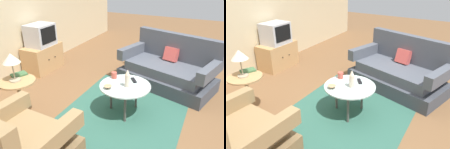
% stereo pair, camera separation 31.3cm
% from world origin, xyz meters
% --- Properties ---
extents(ground_plane, '(16.00, 16.00, 0.00)m').
position_xyz_m(ground_plane, '(0.00, 0.00, 0.00)').
color(ground_plane, brown).
extents(area_rug, '(2.16, 1.74, 0.00)m').
position_xyz_m(area_rug, '(0.09, -0.08, 0.00)').
color(area_rug, '#2D5B4C').
rests_on(area_rug, ground).
extents(armchair, '(1.00, 1.01, 0.95)m').
position_xyz_m(armchair, '(-1.41, 0.51, 0.30)').
color(armchair, brown).
rests_on(armchair, ground).
extents(couch, '(1.30, 1.85, 0.92)m').
position_xyz_m(couch, '(1.30, -0.45, 0.30)').
color(couch, '#3E424B').
rests_on(couch, ground).
extents(coffee_table, '(0.75, 0.75, 0.46)m').
position_xyz_m(coffee_table, '(0.09, -0.08, 0.42)').
color(coffee_table, '#B2C6C1').
rests_on(coffee_table, ground).
extents(side_table, '(0.49, 0.49, 0.61)m').
position_xyz_m(side_table, '(-0.67, 1.22, 0.44)').
color(side_table, tan).
rests_on(side_table, ground).
extents(tv_stand, '(0.81, 0.49, 0.55)m').
position_xyz_m(tv_stand, '(0.85, 2.12, 0.27)').
color(tv_stand, tan).
rests_on(tv_stand, ground).
extents(television, '(0.52, 0.44, 0.44)m').
position_xyz_m(television, '(0.85, 2.11, 0.77)').
color(television, '#B7B7BC').
rests_on(television, tv_stand).
extents(table_lamp, '(0.23, 0.23, 0.40)m').
position_xyz_m(table_lamp, '(-0.68, 1.24, 0.91)').
color(table_lamp, '#9E937A').
rests_on(table_lamp, side_table).
extents(vase, '(0.07, 0.07, 0.26)m').
position_xyz_m(vase, '(0.07, -0.12, 0.59)').
color(vase, beige).
rests_on(vase, coffee_table).
extents(mug, '(0.14, 0.09, 0.10)m').
position_xyz_m(mug, '(0.25, 0.17, 0.51)').
color(mug, '#B74C3D').
rests_on(mug, coffee_table).
extents(bowl, '(0.12, 0.12, 0.04)m').
position_xyz_m(bowl, '(-0.10, 0.11, 0.49)').
color(bowl, tan).
rests_on(bowl, coffee_table).
extents(tv_remote_dark, '(0.16, 0.13, 0.02)m').
position_xyz_m(tv_remote_dark, '(0.28, -0.14, 0.47)').
color(tv_remote_dark, black).
rests_on(tv_remote_dark, coffee_table).
extents(book, '(0.25, 0.22, 0.03)m').
position_xyz_m(book, '(-0.53, 1.32, 0.62)').
color(book, '#3D663D').
rests_on(book, side_table).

